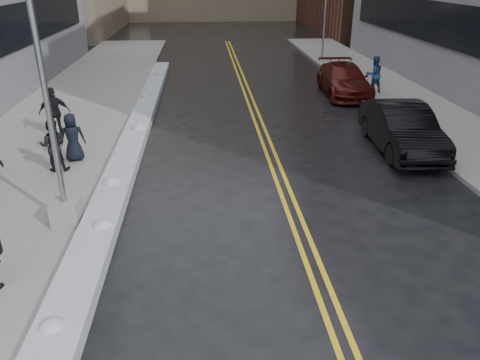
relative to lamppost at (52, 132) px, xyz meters
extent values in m
plane|color=black|center=(3.30, -2.00, -2.53)|extent=(160.00, 160.00, 0.00)
cube|color=gray|center=(-2.45, 8.00, -2.46)|extent=(5.50, 50.00, 0.15)
cube|color=gray|center=(13.30, 8.00, -2.46)|extent=(4.00, 50.00, 0.15)
cube|color=gold|center=(5.65, 8.00, -2.53)|extent=(0.12, 50.00, 0.01)
cube|color=gold|center=(5.95, 8.00, -2.53)|extent=(0.12, 50.00, 0.01)
cube|color=#B7BAC0|center=(0.85, 6.00, -2.36)|extent=(0.90, 30.00, 0.34)
cube|color=gray|center=(0.00, 0.00, -2.08)|extent=(0.65, 0.65, 0.60)
cylinder|color=gray|center=(0.00, 0.00, 1.72)|extent=(0.14, 0.14, 7.00)
cylinder|color=maroon|center=(12.30, 8.00, -2.08)|extent=(0.24, 0.24, 0.60)
sphere|color=maroon|center=(12.30, 8.00, -1.78)|extent=(0.26, 0.26, 0.26)
cylinder|color=maroon|center=(12.30, 8.00, -2.03)|extent=(0.25, 0.10, 0.10)
cylinder|color=gray|center=(11.80, 22.00, 0.12)|extent=(0.14, 0.14, 5.00)
imported|color=black|center=(-1.19, 3.48, -1.56)|extent=(0.85, 0.69, 1.65)
imported|color=black|center=(-0.81, 4.29, -1.59)|extent=(0.87, 0.66, 1.59)
imported|color=black|center=(-2.07, 6.90, -1.45)|extent=(1.17, 0.72, 1.86)
imported|color=navy|center=(12.18, 12.69, -1.47)|extent=(1.00, 0.85, 1.83)
imported|color=black|center=(10.45, 4.73, -1.71)|extent=(1.97, 5.09, 1.65)
imported|color=#460F0B|center=(10.73, 12.95, -1.77)|extent=(2.40, 5.36, 1.53)
camera|label=1|loc=(3.50, -10.55, 3.43)|focal=35.00mm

